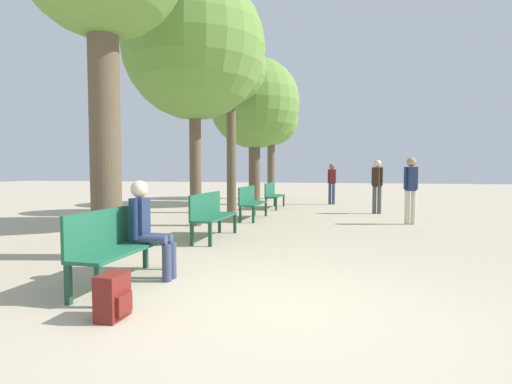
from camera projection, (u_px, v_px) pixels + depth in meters
ground_plane at (277, 311)px, 4.06m from camera, size 80.00×80.00×0.00m
bench_row_0 at (119, 240)px, 4.98m from camera, size 0.45×1.73×0.95m
bench_row_1 at (211, 212)px, 8.26m from camera, size 0.45×1.73×0.95m
bench_row_2 at (251, 200)px, 11.55m from camera, size 0.45×1.73×0.95m
bench_row_3 at (273, 193)px, 14.84m from camera, size 0.45×1.73×0.95m
tree_row_1 at (194, 49)px, 10.00m from camera, size 3.58×3.58×6.28m
tree_row_2 at (231, 70)px, 13.06m from camera, size 2.32×2.32×5.96m
tree_row_3 at (254, 104)px, 16.26m from camera, size 3.70×3.70×6.00m
tree_row_4 at (271, 119)px, 19.72m from camera, size 2.69×2.69×5.32m
person_seated at (148, 226)px, 5.22m from camera, size 0.59×0.33×1.29m
backpack at (113, 297)px, 3.82m from camera, size 0.25×0.33×0.44m
pedestrian_near at (377, 183)px, 12.98m from camera, size 0.36×0.31×1.76m
pedestrian_mid at (332, 181)px, 16.45m from camera, size 0.34×0.24×1.69m
pedestrian_far at (411, 186)px, 10.43m from camera, size 0.36×0.28×1.75m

